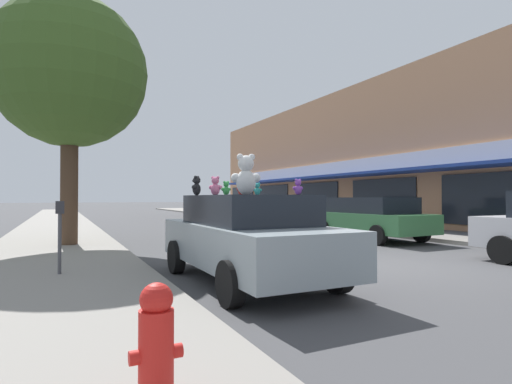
% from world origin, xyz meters
% --- Properties ---
extents(ground_plane, '(260.00, 260.00, 0.00)m').
position_xyz_m(ground_plane, '(0.00, 0.00, 0.00)').
color(ground_plane, '#424244').
extents(sidewalk_near, '(3.33, 90.00, 0.13)m').
position_xyz_m(sidewalk_near, '(-6.38, 0.00, 0.06)').
color(sidewalk_near, gray).
rests_on(sidewalk_near, ground_plane).
extents(storefront_row, '(17.24, 39.24, 7.63)m').
position_xyz_m(storefront_row, '(15.77, 8.45, 3.81)').
color(storefront_row, tan).
rests_on(storefront_row, ground_plane).
extents(plush_art_car, '(1.97, 4.37, 1.50)m').
position_xyz_m(plush_art_car, '(-3.38, -0.24, 0.79)').
color(plush_art_car, '#8C999E').
rests_on(plush_art_car, ground_plane).
extents(teddy_bear_giant, '(0.55, 0.38, 0.72)m').
position_xyz_m(teddy_bear_giant, '(-3.39, -0.20, 1.85)').
color(teddy_bear_giant, white).
rests_on(teddy_bear_giant, plush_art_car).
extents(teddy_bear_purple, '(0.19, 0.11, 0.26)m').
position_xyz_m(teddy_bear_purple, '(-2.86, -1.06, 1.63)').
color(teddy_bear_purple, purple).
rests_on(teddy_bear_purple, plush_art_car).
extents(teddy_bear_red, '(0.18, 0.20, 0.28)m').
position_xyz_m(teddy_bear_red, '(-3.24, 0.33, 1.64)').
color(teddy_bear_red, red).
rests_on(teddy_bear_red, plush_art_car).
extents(teddy_bear_green, '(0.19, 0.11, 0.26)m').
position_xyz_m(teddy_bear_green, '(-3.63, 0.12, 1.63)').
color(teddy_bear_green, green).
rests_on(teddy_bear_green, plush_art_car).
extents(teddy_bear_black, '(0.24, 0.25, 0.36)m').
position_xyz_m(teddy_bear_black, '(-4.05, 0.53, 1.68)').
color(teddy_bear_black, black).
rests_on(teddy_bear_black, plush_art_car).
extents(teddy_bear_pink, '(0.26, 0.25, 0.37)m').
position_xyz_m(teddy_bear_pink, '(-3.60, 0.76, 1.68)').
color(teddy_bear_pink, pink).
rests_on(teddy_bear_pink, plush_art_car).
extents(teddy_bear_teal, '(0.17, 0.18, 0.26)m').
position_xyz_m(teddy_bear_teal, '(-2.79, 0.55, 1.63)').
color(teddy_bear_teal, teal).
rests_on(teddy_bear_teal, plush_art_car).
extents(parked_car_far_center, '(2.06, 4.42, 1.47)m').
position_xyz_m(parked_car_far_center, '(3.37, 4.17, 0.80)').
color(parked_car_far_center, '#336B3D').
rests_on(parked_car_far_center, ground_plane).
extents(parked_car_far_right, '(2.04, 4.64, 1.55)m').
position_xyz_m(parked_car_far_right, '(3.37, 10.84, 0.82)').
color(parked_car_far_right, black).
rests_on(parked_car_far_right, ground_plane).
extents(street_tree, '(4.32, 4.32, 7.11)m').
position_xyz_m(street_tree, '(-6.06, 6.08, 5.05)').
color(street_tree, '#473323').
rests_on(street_tree, sidewalk_near).
extents(fire_hydrant, '(0.33, 0.22, 0.79)m').
position_xyz_m(fire_hydrant, '(-5.74, -3.96, 0.53)').
color(fire_hydrant, red).
rests_on(fire_hydrant, sidewalk_near).
extents(parking_meter, '(0.14, 0.10, 1.27)m').
position_xyz_m(parking_meter, '(-6.29, 1.25, 0.94)').
color(parking_meter, '#4C4C51').
rests_on(parking_meter, sidewalk_near).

